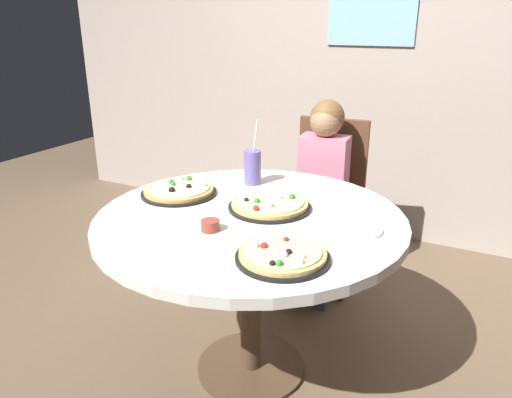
{
  "coord_description": "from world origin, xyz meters",
  "views": [
    {
      "loc": [
        0.83,
        -1.56,
        1.48
      ],
      "look_at": [
        0.0,
        0.05,
        0.8
      ],
      "focal_mm": 33.8,
      "sensor_mm": 36.0,
      "label": 1
    }
  ],
  "objects_px": {
    "chair_wooden": "(327,193)",
    "pizza_veggie": "(270,205)",
    "diner_child": "(318,211)",
    "dining_table": "(250,237)",
    "sauce_bowl": "(210,225)",
    "soda_cup": "(252,167)",
    "pizza_cheese": "(179,191)",
    "pizza_pepperoni": "(282,255)",
    "plate_small": "(358,229)"
  },
  "relations": [
    {
      "from": "plate_small",
      "to": "pizza_pepperoni",
      "type": "bearing_deg",
      "value": -114.51
    },
    {
      "from": "dining_table",
      "to": "plate_small",
      "type": "xyz_separation_m",
      "value": [
        0.42,
        0.05,
        0.1
      ]
    },
    {
      "from": "pizza_cheese",
      "to": "plate_small",
      "type": "height_order",
      "value": "pizza_cheese"
    },
    {
      "from": "soda_cup",
      "to": "pizza_veggie",
      "type": "bearing_deg",
      "value": -49.88
    },
    {
      "from": "pizza_cheese",
      "to": "soda_cup",
      "type": "relative_size",
      "value": 1.08
    },
    {
      "from": "dining_table",
      "to": "chair_wooden",
      "type": "distance_m",
      "value": 0.98
    },
    {
      "from": "pizza_pepperoni",
      "to": "soda_cup",
      "type": "bearing_deg",
      "value": 124.83
    },
    {
      "from": "plate_small",
      "to": "dining_table",
      "type": "bearing_deg",
      "value": -173.88
    },
    {
      "from": "pizza_cheese",
      "to": "pizza_pepperoni",
      "type": "bearing_deg",
      "value": -28.22
    },
    {
      "from": "diner_child",
      "to": "soda_cup",
      "type": "relative_size",
      "value": 3.52
    },
    {
      "from": "diner_child",
      "to": "plate_small",
      "type": "height_order",
      "value": "diner_child"
    },
    {
      "from": "dining_table",
      "to": "pizza_cheese",
      "type": "height_order",
      "value": "pizza_cheese"
    },
    {
      "from": "dining_table",
      "to": "soda_cup",
      "type": "height_order",
      "value": "soda_cup"
    },
    {
      "from": "chair_wooden",
      "to": "diner_child",
      "type": "bearing_deg",
      "value": -85.57
    },
    {
      "from": "dining_table",
      "to": "plate_small",
      "type": "height_order",
      "value": "plate_small"
    },
    {
      "from": "dining_table",
      "to": "pizza_veggie",
      "type": "bearing_deg",
      "value": 68.11
    },
    {
      "from": "plate_small",
      "to": "diner_child",
      "type": "bearing_deg",
      "value": 119.3
    },
    {
      "from": "diner_child",
      "to": "pizza_pepperoni",
      "type": "distance_m",
      "value": 1.15
    },
    {
      "from": "pizza_veggie",
      "to": "pizza_pepperoni",
      "type": "relative_size",
      "value": 1.1
    },
    {
      "from": "chair_wooden",
      "to": "pizza_cheese",
      "type": "bearing_deg",
      "value": -113.15
    },
    {
      "from": "dining_table",
      "to": "sauce_bowl",
      "type": "relative_size",
      "value": 17.59
    },
    {
      "from": "soda_cup",
      "to": "plate_small",
      "type": "xyz_separation_m",
      "value": [
        0.59,
        -0.3,
        -0.08
      ]
    },
    {
      "from": "sauce_bowl",
      "to": "plate_small",
      "type": "height_order",
      "value": "sauce_bowl"
    },
    {
      "from": "dining_table",
      "to": "pizza_veggie",
      "type": "distance_m",
      "value": 0.15
    },
    {
      "from": "diner_child",
      "to": "sauce_bowl",
      "type": "distance_m",
      "value": 1.03
    },
    {
      "from": "soda_cup",
      "to": "pizza_pepperoni",
      "type": "bearing_deg",
      "value": -55.17
    },
    {
      "from": "pizza_pepperoni",
      "to": "sauce_bowl",
      "type": "bearing_deg",
      "value": 165.07
    },
    {
      "from": "dining_table",
      "to": "sauce_bowl",
      "type": "distance_m",
      "value": 0.24
    },
    {
      "from": "dining_table",
      "to": "sauce_bowl",
      "type": "height_order",
      "value": "sauce_bowl"
    },
    {
      "from": "chair_wooden",
      "to": "pizza_veggie",
      "type": "bearing_deg",
      "value": -86.95
    },
    {
      "from": "chair_wooden",
      "to": "diner_child",
      "type": "distance_m",
      "value": 0.19
    },
    {
      "from": "pizza_veggie",
      "to": "chair_wooden",
      "type": "bearing_deg",
      "value": 93.05
    },
    {
      "from": "chair_wooden",
      "to": "soda_cup",
      "type": "relative_size",
      "value": 3.09
    },
    {
      "from": "chair_wooden",
      "to": "soda_cup",
      "type": "height_order",
      "value": "soda_cup"
    },
    {
      "from": "pizza_veggie",
      "to": "soda_cup",
      "type": "xyz_separation_m",
      "value": [
        -0.21,
        0.25,
        0.06
      ]
    },
    {
      "from": "diner_child",
      "to": "pizza_cheese",
      "type": "height_order",
      "value": "diner_child"
    },
    {
      "from": "dining_table",
      "to": "soda_cup",
      "type": "relative_size",
      "value": 4.0
    },
    {
      "from": "diner_child",
      "to": "pizza_veggie",
      "type": "bearing_deg",
      "value": -87.31
    },
    {
      "from": "plate_small",
      "to": "pizza_cheese",
      "type": "bearing_deg",
      "value": 178.45
    },
    {
      "from": "pizza_veggie",
      "to": "pizza_pepperoni",
      "type": "height_order",
      "value": "pizza_veggie"
    },
    {
      "from": "pizza_pepperoni",
      "to": "soda_cup",
      "type": "height_order",
      "value": "soda_cup"
    },
    {
      "from": "pizza_cheese",
      "to": "plate_small",
      "type": "distance_m",
      "value": 0.82
    },
    {
      "from": "diner_child",
      "to": "sauce_bowl",
      "type": "height_order",
      "value": "diner_child"
    },
    {
      "from": "dining_table",
      "to": "sauce_bowl",
      "type": "xyz_separation_m",
      "value": [
        -0.06,
        -0.2,
        0.12
      ]
    },
    {
      "from": "pizza_pepperoni",
      "to": "soda_cup",
      "type": "xyz_separation_m",
      "value": [
        -0.44,
        0.63,
        0.06
      ]
    },
    {
      "from": "plate_small",
      "to": "sauce_bowl",
      "type": "bearing_deg",
      "value": -152.96
    },
    {
      "from": "pizza_pepperoni",
      "to": "sauce_bowl",
      "type": "height_order",
      "value": "pizza_pepperoni"
    },
    {
      "from": "chair_wooden",
      "to": "pizza_cheese",
      "type": "xyz_separation_m",
      "value": [
        -0.39,
        -0.9,
        0.24
      ]
    },
    {
      "from": "sauce_bowl",
      "to": "diner_child",
      "type": "bearing_deg",
      "value": 86.19
    },
    {
      "from": "dining_table",
      "to": "plate_small",
      "type": "relative_size",
      "value": 6.84
    }
  ]
}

